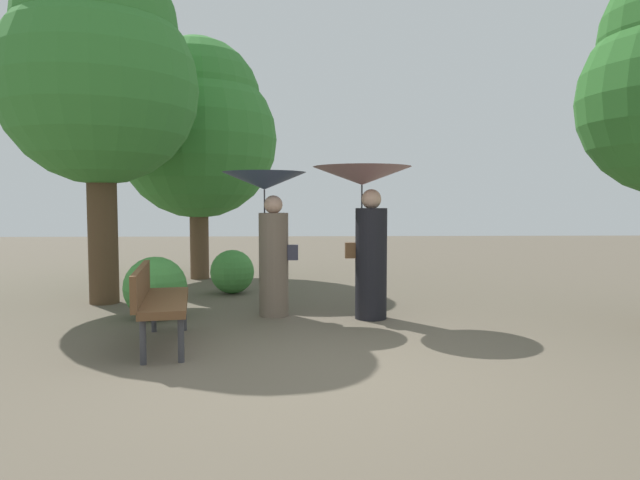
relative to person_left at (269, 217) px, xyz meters
The scene contains 8 objects.
ground_plane 2.92m from the person_left, 74.66° to the right, with size 40.00×40.00×0.00m, color brown.
person_left is the anchor object (origin of this frame).
person_right 1.27m from the person_left, 10.39° to the right, with size 1.26×1.26×1.95m.
park_bench 2.04m from the person_left, 124.91° to the right, with size 0.75×1.56×0.83m.
tree_near_left 3.44m from the person_left, 158.11° to the left, with size 2.85×2.85×5.17m.
tree_mid_left 4.31m from the person_left, 113.12° to the left, with size 3.05×3.05×4.67m.
bush_path_left 1.72m from the person_left, behind, with size 0.80×0.80×0.80m, color #428C3D.
bush_path_right 2.17m from the person_left, 111.14° to the left, with size 0.72×0.72×0.72m, color #428C3D.
Camera 1 is at (-0.28, -4.79, 1.49)m, focal length 31.27 mm.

